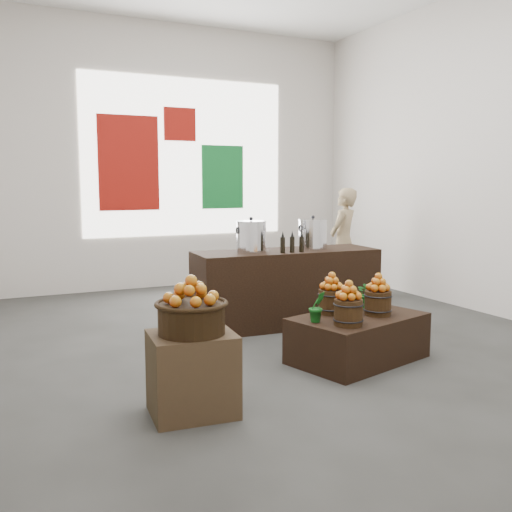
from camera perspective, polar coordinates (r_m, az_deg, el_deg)
name	(u,v)px	position (r m, az deg, el deg)	size (l,w,h in m)	color
ground	(269,341)	(5.91, 1.32, -8.50)	(7.00, 7.00, 0.00)	#3B3B39
back_wall	(167,157)	(8.96, -8.88, 9.74)	(6.00, 0.04, 4.00)	beige
back_opening	(186,157)	(9.03, -6.99, 9.76)	(3.20, 0.02, 2.40)	white
deco_red_left	(129,163)	(8.77, -12.61, 9.05)	(0.90, 0.04, 1.40)	maroon
deco_green_right	(223,177)	(9.22, -3.36, 7.88)	(0.70, 0.04, 1.00)	#106C2A
deco_red_upper	(180,124)	(9.02, -7.64, 12.93)	(0.50, 0.04, 0.50)	maroon
crate	(192,374)	(4.08, -6.37, -11.62)	(0.58, 0.47, 0.58)	#513925
wicker_basket	(192,319)	(3.97, -6.45, -6.23)	(0.46, 0.46, 0.21)	black
apples_in_basket	(191,290)	(3.93, -6.50, -3.37)	(0.36, 0.36, 0.19)	#970406
display_table	(358,338)	(5.32, 10.17, -8.07)	(1.20, 0.74, 0.42)	black
apple_bucket_front_left	(348,312)	(4.89, 9.22, -5.59)	(0.24, 0.24, 0.22)	#35210E
apples_in_bucket_front_left	(349,290)	(4.85, 9.27, -3.38)	(0.18, 0.18, 0.16)	#970406
apple_bucket_front_right	(378,303)	(5.31, 12.09, -4.61)	(0.24, 0.24, 0.22)	#35210E
apples_in_bucket_front_right	(378,282)	(5.28, 12.15, -2.58)	(0.18, 0.18, 0.16)	#970406
apple_bucket_rear	(332,302)	(5.30, 7.56, -4.55)	(0.24, 0.24, 0.22)	#35210E
apples_in_bucket_rear	(332,281)	(5.26, 7.60, -2.51)	(0.18, 0.18, 0.16)	#970406
herb_garnish_right	(370,293)	(5.57, 11.31, -3.65)	(0.27, 0.23, 0.29)	#125919
herb_garnish_left	(317,306)	(4.96, 6.14, -5.04)	(0.15, 0.12, 0.27)	#125919
counter	(286,288)	(6.49, 3.03, -3.17)	(2.09, 0.67, 0.86)	black
stock_pot_left	(251,237)	(6.24, -0.50, 1.88)	(0.32, 0.32, 0.32)	silver
stock_pot_center	(313,235)	(6.56, 5.70, 2.11)	(0.32, 0.32, 0.32)	silver
oil_cruets	(295,242)	(6.23, 3.87, 1.45)	(0.23, 0.06, 0.24)	black
shopper	(343,241)	(8.35, 8.73, 1.47)	(0.56, 0.37, 1.54)	#99825D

